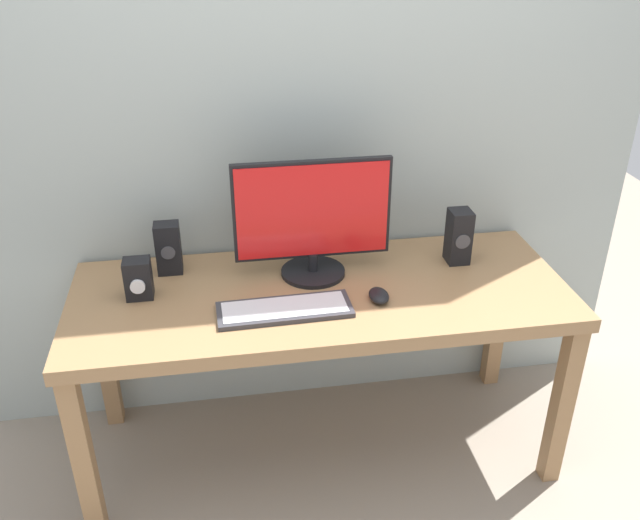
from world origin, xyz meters
name	(u,v)px	position (x,y,z in m)	size (l,w,h in m)	color
ground_plane	(321,446)	(0.00, 0.00, 0.00)	(6.00, 6.00, 0.00)	gray
wall_back	(303,53)	(0.00, 0.39, 1.50)	(2.72, 0.04, 3.00)	#9EA8A3
desk	(321,309)	(0.00, 0.00, 0.67)	(1.78, 0.70, 0.75)	#936D47
monitor	(312,219)	(-0.01, 0.13, 0.97)	(0.57, 0.24, 0.44)	black
keyboard_primary	(285,309)	(-0.15, -0.13, 0.76)	(0.46, 0.18, 0.02)	#333338
mouse	(379,296)	(0.19, -0.11, 0.77)	(0.07, 0.10, 0.04)	black
speaker_right	(459,236)	(0.55, 0.13, 0.85)	(0.08, 0.09, 0.21)	black
speaker_left	(168,248)	(-0.54, 0.22, 0.85)	(0.09, 0.08, 0.20)	black
audio_controller	(138,279)	(-0.64, 0.05, 0.82)	(0.09, 0.09, 0.15)	black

